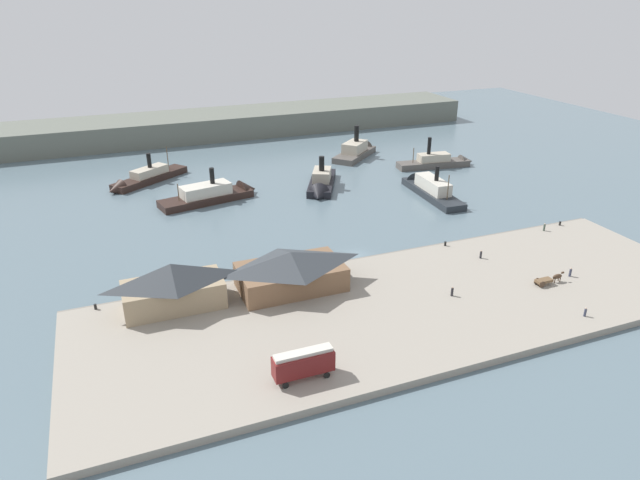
{
  "coord_description": "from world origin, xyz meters",
  "views": [
    {
      "loc": [
        -44.08,
        -91.46,
        48.81
      ],
      "look_at": [
        -5.81,
        5.32,
        2.0
      ],
      "focal_mm": 31.49,
      "sensor_mm": 36.0,
      "label": 1
    }
  ],
  "objects_px": {
    "pedestrian_near_east_shed": "(544,227)",
    "horse_cart": "(549,279)",
    "mooring_post_center_east": "(560,223)",
    "ferry_moored_east": "(143,179)",
    "ferry_moored_west": "(321,184)",
    "pedestrian_walking_west": "(452,292)",
    "pedestrian_standing_center": "(481,255)",
    "ferry_shed_central_terminal": "(173,285)",
    "ferry_shed_east_terminal": "(291,270)",
    "pedestrian_at_waters_edge": "(570,272)",
    "ferry_departing_north": "(440,162)",
    "ferry_approaching_east": "(217,194)",
    "pedestrian_by_tram": "(585,312)",
    "ferry_near_quay": "(358,150)",
    "street_tram": "(303,363)",
    "mooring_post_west": "(445,244)",
    "ferry_approaching_west": "(427,187)",
    "mooring_post_center_west": "(95,307)"
  },
  "relations": [
    {
      "from": "horse_cart",
      "to": "pedestrian_near_east_shed",
      "type": "xyz_separation_m",
      "value": [
        16.09,
        19.17,
        -0.15
      ]
    },
    {
      "from": "ferry_moored_east",
      "to": "ferry_approaching_east",
      "type": "height_order",
      "value": "ferry_approaching_east"
    },
    {
      "from": "pedestrian_by_tram",
      "to": "mooring_post_west",
      "type": "xyz_separation_m",
      "value": [
        -5.73,
        31.0,
        -0.26
      ]
    },
    {
      "from": "mooring_post_center_east",
      "to": "pedestrian_near_east_shed",
      "type": "bearing_deg",
      "value": -168.54
    },
    {
      "from": "ferry_approaching_west",
      "to": "horse_cart",
      "type": "bearing_deg",
      "value": -98.0
    },
    {
      "from": "mooring_post_center_east",
      "to": "ferry_moored_east",
      "type": "height_order",
      "value": "ferry_moored_east"
    },
    {
      "from": "ferry_shed_central_terminal",
      "to": "pedestrian_at_waters_edge",
      "type": "height_order",
      "value": "ferry_shed_central_terminal"
    },
    {
      "from": "horse_cart",
      "to": "ferry_approaching_east",
      "type": "height_order",
      "value": "ferry_approaching_east"
    },
    {
      "from": "horse_cart",
      "to": "ferry_approaching_west",
      "type": "distance_m",
      "value": 52.61
    },
    {
      "from": "street_tram",
      "to": "ferry_moored_west",
      "type": "xyz_separation_m",
      "value": [
        31.94,
        74.02,
        -2.17
      ]
    },
    {
      "from": "horse_cart",
      "to": "pedestrian_by_tram",
      "type": "height_order",
      "value": "horse_cart"
    },
    {
      "from": "pedestrian_walking_west",
      "to": "mooring_post_center_west",
      "type": "height_order",
      "value": "pedestrian_walking_west"
    },
    {
      "from": "ferry_shed_central_terminal",
      "to": "mooring_post_center_east",
      "type": "relative_size",
      "value": 18.01
    },
    {
      "from": "ferry_departing_north",
      "to": "ferry_approaching_west",
      "type": "height_order",
      "value": "ferry_departing_north"
    },
    {
      "from": "pedestrian_standing_center",
      "to": "ferry_near_quay",
      "type": "relative_size",
      "value": 0.08
    },
    {
      "from": "horse_cart",
      "to": "ferry_departing_north",
      "type": "distance_m",
      "value": 75.37
    },
    {
      "from": "pedestrian_walking_west",
      "to": "ferry_moored_west",
      "type": "relative_size",
      "value": 0.08
    },
    {
      "from": "ferry_approaching_east",
      "to": "ferry_moored_west",
      "type": "bearing_deg",
      "value": -4.57
    },
    {
      "from": "mooring_post_center_east",
      "to": "ferry_moored_west",
      "type": "distance_m",
      "value": 59.31
    },
    {
      "from": "pedestrian_near_east_shed",
      "to": "pedestrian_standing_center",
      "type": "bearing_deg",
      "value": -163.5
    },
    {
      "from": "pedestrian_by_tram",
      "to": "pedestrian_standing_center",
      "type": "xyz_separation_m",
      "value": [
        -2.57,
        23.6,
        0.05
      ]
    },
    {
      "from": "mooring_post_center_east",
      "to": "ferry_departing_north",
      "type": "distance_m",
      "value": 51.33
    },
    {
      "from": "mooring_post_center_west",
      "to": "ferry_approaching_east",
      "type": "distance_m",
      "value": 55.86
    },
    {
      "from": "horse_cart",
      "to": "ferry_departing_north",
      "type": "relative_size",
      "value": 0.24
    },
    {
      "from": "mooring_post_west",
      "to": "ferry_approaching_east",
      "type": "height_order",
      "value": "ferry_approaching_east"
    },
    {
      "from": "pedestrian_near_east_shed",
      "to": "pedestrian_walking_west",
      "type": "xyz_separation_m",
      "value": [
        -34.29,
        -16.51,
        0.01
      ]
    },
    {
      "from": "street_tram",
      "to": "pedestrian_walking_west",
      "type": "xyz_separation_m",
      "value": [
        30.92,
        11.42,
        -1.71
      ]
    },
    {
      "from": "mooring_post_west",
      "to": "pedestrian_at_waters_edge",
      "type": "bearing_deg",
      "value": -55.18
    },
    {
      "from": "ferry_shed_central_terminal",
      "to": "ferry_shed_east_terminal",
      "type": "bearing_deg",
      "value": -2.96
    },
    {
      "from": "pedestrian_standing_center",
      "to": "mooring_post_center_east",
      "type": "xyz_separation_m",
      "value": [
        26.27,
        7.28,
        -0.31
      ]
    },
    {
      "from": "horse_cart",
      "to": "pedestrian_at_waters_edge",
      "type": "height_order",
      "value": "horse_cart"
    },
    {
      "from": "ferry_approaching_west",
      "to": "ferry_approaching_east",
      "type": "bearing_deg",
      "value": 163.52
    },
    {
      "from": "pedestrian_near_east_shed",
      "to": "ferry_moored_west",
      "type": "bearing_deg",
      "value": 125.82
    },
    {
      "from": "pedestrian_standing_center",
      "to": "ferry_departing_north",
      "type": "height_order",
      "value": "ferry_departing_north"
    },
    {
      "from": "ferry_departing_north",
      "to": "ferry_near_quay",
      "type": "height_order",
      "value": "ferry_near_quay"
    },
    {
      "from": "pedestrian_near_east_shed",
      "to": "horse_cart",
      "type": "bearing_deg",
      "value": -130.0
    },
    {
      "from": "pedestrian_near_east_shed",
      "to": "ferry_moored_east",
      "type": "xyz_separation_m",
      "value": [
        -76.74,
        68.17,
        -0.56
      ]
    },
    {
      "from": "street_tram",
      "to": "pedestrian_standing_center",
      "type": "height_order",
      "value": "street_tram"
    },
    {
      "from": "ferry_shed_central_terminal",
      "to": "pedestrian_by_tram",
      "type": "xyz_separation_m",
      "value": [
        60.1,
        -27.03,
        -3.24
      ]
    },
    {
      "from": "pedestrian_by_tram",
      "to": "mooring_post_center_east",
      "type": "xyz_separation_m",
      "value": [
        23.7,
        30.87,
        -0.26
      ]
    },
    {
      "from": "horse_cart",
      "to": "pedestrian_walking_west",
      "type": "relative_size",
      "value": 3.41
    },
    {
      "from": "mooring_post_center_east",
      "to": "pedestrian_at_waters_edge",
      "type": "bearing_deg",
      "value": -129.07
    },
    {
      "from": "pedestrian_walking_west",
      "to": "ferry_shed_east_terminal",
      "type": "bearing_deg",
      "value": 152.44
    },
    {
      "from": "horse_cart",
      "to": "mooring_post_center_east",
      "type": "height_order",
      "value": "horse_cart"
    },
    {
      "from": "street_tram",
      "to": "ferry_approaching_east",
      "type": "bearing_deg",
      "value": 86.6
    },
    {
      "from": "pedestrian_by_tram",
      "to": "ferry_approaching_east",
      "type": "relative_size",
      "value": 0.06
    },
    {
      "from": "ferry_near_quay",
      "to": "street_tram",
      "type": "bearing_deg",
      "value": -118.7
    },
    {
      "from": "ferry_moored_west",
      "to": "pedestrian_walking_west",
      "type": "bearing_deg",
      "value": -90.94
    },
    {
      "from": "horse_cart",
      "to": "ferry_moored_west",
      "type": "relative_size",
      "value": 0.26
    },
    {
      "from": "street_tram",
      "to": "pedestrian_near_east_shed",
      "type": "height_order",
      "value": "street_tram"
    }
  ]
}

